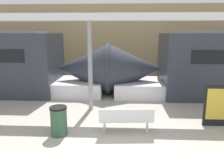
{
  "coord_description": "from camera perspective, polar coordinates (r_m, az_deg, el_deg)",
  "views": [
    {
      "loc": [
        0.23,
        -5.34,
        3.13
      ],
      "look_at": [
        -0.19,
        3.13,
        1.4
      ],
      "focal_mm": 35.0,
      "sensor_mm": 36.0,
      "label": 1
    }
  ],
  "objects": [
    {
      "name": "ground_plane",
      "position": [
        6.19,
        0.34,
        -18.8
      ],
      "size": [
        60.0,
        60.0,
        0.0
      ],
      "primitive_type": "plane",
      "color": "#A8A093"
    },
    {
      "name": "station_wall",
      "position": [
        15.03,
        1.95,
        9.11
      ],
      "size": [
        56.0,
        0.2,
        5.0
      ],
      "primitive_type": "cube",
      "color": "tan",
      "rests_on": "ground_plane"
    },
    {
      "name": "bench_near",
      "position": [
        6.91,
        3.75,
        -10.75
      ],
      "size": [
        1.72,
        0.55,
        0.85
      ],
      "rotation": [
        0.0,
        0.0,
        0.07
      ],
      "color": "silver",
      "rests_on": "ground_plane"
    },
    {
      "name": "trash_bin",
      "position": [
        7.05,
        -13.72,
        -11.05
      ],
      "size": [
        0.53,
        0.53,
        0.91
      ],
      "color": "#2D5138",
      "rests_on": "ground_plane"
    },
    {
      "name": "poster_board",
      "position": [
        8.22,
        26.04,
        -6.78
      ],
      "size": [
        0.97,
        0.07,
        1.41
      ],
      "color": "black",
      "rests_on": "ground_plane"
    },
    {
      "name": "support_column_near",
      "position": [
        8.85,
        -5.72,
        2.76
      ],
      "size": [
        0.18,
        0.18,
        3.58
      ],
      "primitive_type": "cylinder",
      "color": "gray",
      "rests_on": "ground_plane"
    },
    {
      "name": "canopy_beam",
      "position": [
        8.77,
        -5.98,
        15.31
      ],
      "size": [
        28.0,
        0.6,
        0.28
      ],
      "primitive_type": "cube",
      "color": "silver",
      "rests_on": "support_column_near"
    }
  ]
}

